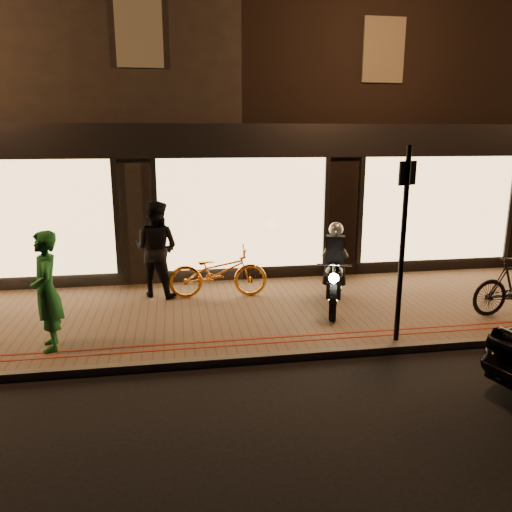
{
  "coord_description": "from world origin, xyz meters",
  "views": [
    {
      "loc": [
        -1.46,
        -6.63,
        3.24
      ],
      "look_at": [
        -0.01,
        2.16,
        1.1
      ],
      "focal_mm": 35.0,
      "sensor_mm": 36.0,
      "label": 1
    }
  ],
  "objects_px": {
    "motorcycle": "(334,275)",
    "person_green": "(47,291)",
    "sign_post": "(403,235)",
    "bicycle_gold": "(218,272)"
  },
  "relations": [
    {
      "from": "motorcycle",
      "to": "person_green",
      "type": "relative_size",
      "value": 1.04
    },
    {
      "from": "motorcycle",
      "to": "person_green",
      "type": "bearing_deg",
      "value": -147.93
    },
    {
      "from": "sign_post",
      "to": "person_green",
      "type": "height_order",
      "value": "sign_post"
    },
    {
      "from": "sign_post",
      "to": "bicycle_gold",
      "type": "relative_size",
      "value": 1.55
    },
    {
      "from": "person_green",
      "to": "sign_post",
      "type": "bearing_deg",
      "value": 68.98
    },
    {
      "from": "bicycle_gold",
      "to": "person_green",
      "type": "height_order",
      "value": "person_green"
    },
    {
      "from": "sign_post",
      "to": "bicycle_gold",
      "type": "bearing_deg",
      "value": 134.29
    },
    {
      "from": "motorcycle",
      "to": "sign_post",
      "type": "bearing_deg",
      "value": -54.52
    },
    {
      "from": "bicycle_gold",
      "to": "person_green",
      "type": "xyz_separation_m",
      "value": [
        -2.72,
        -2.07,
        0.39
      ]
    },
    {
      "from": "bicycle_gold",
      "to": "motorcycle",
      "type": "bearing_deg",
      "value": -111.95
    }
  ]
}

